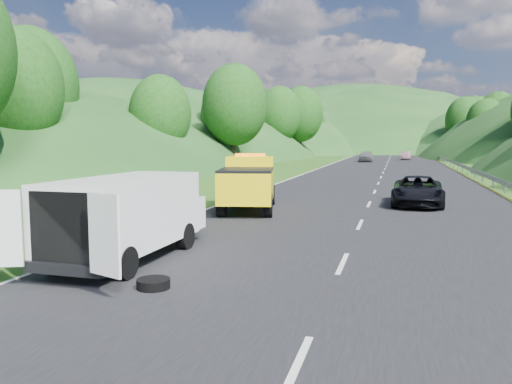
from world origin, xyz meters
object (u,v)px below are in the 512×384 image
(child, at_px, (180,235))
(woman, at_px, (172,228))
(white_van, at_px, (129,213))
(spare_tire, at_px, (154,289))
(worker, at_px, (103,278))
(passing_suv, at_px, (417,206))
(tow_truck, at_px, (249,183))
(suitcase, at_px, (117,224))

(child, bearing_deg, woman, 164.00)
(white_van, distance_m, spare_tire, 3.06)
(woman, distance_m, worker, 6.42)
(spare_tire, xyz_separation_m, passing_suv, (5.81, 15.46, 0.00))
(tow_truck, relative_size, white_van, 1.00)
(tow_truck, height_order, woman, tow_truck)
(child, bearing_deg, passing_suv, 87.93)
(white_van, bearing_deg, passing_suv, 60.64)
(white_van, distance_m, suitcase, 4.01)
(passing_suv, bearing_deg, child, -126.75)
(white_van, height_order, passing_suv, white_van)
(spare_tire, height_order, passing_suv, passing_suv)
(tow_truck, relative_size, suitcase, 9.61)
(woman, xyz_separation_m, passing_suv, (8.59, 8.74, 0.00))
(woman, height_order, suitcase, woman)
(worker, bearing_deg, suitcase, 118.91)
(white_van, bearing_deg, child, 93.51)
(white_van, height_order, woman, white_van)
(tow_truck, distance_m, woman, 5.35)
(white_van, height_order, child, white_van)
(worker, bearing_deg, woman, 102.38)
(suitcase, xyz_separation_m, spare_tire, (4.10, -5.31, -0.32))
(woman, xyz_separation_m, spare_tire, (2.78, -6.72, 0.00))
(woman, distance_m, spare_tire, 7.27)
(white_van, height_order, spare_tire, white_van)
(woman, xyz_separation_m, child, (0.80, -1.04, 0.00))
(suitcase, height_order, passing_suv, passing_suv)
(tow_truck, distance_m, suitcase, 7.03)
(worker, xyz_separation_m, passing_suv, (7.29, 15.03, 0.00))
(tow_truck, height_order, worker, tow_truck)
(passing_suv, bearing_deg, tow_truck, -151.16)
(spare_tire, relative_size, passing_suv, 0.14)
(woman, bearing_deg, passing_suv, -45.35)
(worker, relative_size, passing_suv, 0.36)
(tow_truck, height_order, suitcase, tow_truck)
(tow_truck, xyz_separation_m, child, (-0.54, -6.08, -1.22))
(woman, distance_m, suitcase, 1.95)
(worker, relative_size, suitcase, 2.80)
(white_van, height_order, worker, white_van)
(woman, relative_size, worker, 0.90)
(child, bearing_deg, white_van, -50.41)
(white_van, bearing_deg, tow_truck, 88.30)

